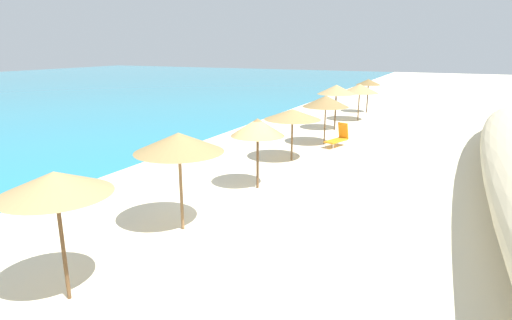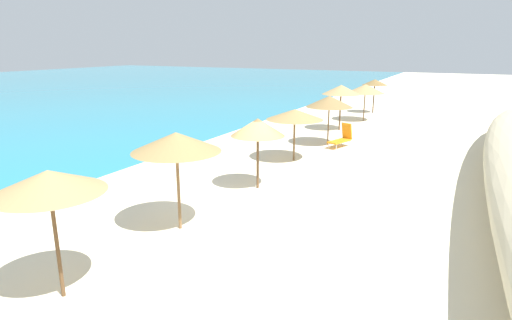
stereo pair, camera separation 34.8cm
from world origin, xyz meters
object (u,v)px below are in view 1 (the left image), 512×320
at_px(beach_umbrella_9, 360,88).
at_px(lounge_chair_0, 338,137).
at_px(beach_umbrella_3, 55,183).
at_px(beach_umbrella_8, 336,90).
at_px(beach_umbrella_4, 179,143).
at_px(beach_umbrella_7, 326,101).
at_px(beach_umbrella_10, 368,82).
at_px(beach_umbrella_6, 292,114).
at_px(beach_umbrella_5, 258,127).

xyz_separation_m(beach_umbrella_9, lounge_chair_0, (-8.57, -0.86, -1.77)).
bearing_deg(beach_umbrella_3, beach_umbrella_8, 0.05).
xyz_separation_m(beach_umbrella_3, beach_umbrella_9, (24.73, -0.53, -0.27)).
bearing_deg(lounge_chair_0, beach_umbrella_4, 101.46).
relative_size(beach_umbrella_3, beach_umbrella_8, 0.98).
bearing_deg(beach_umbrella_7, lounge_chair_0, -97.07).
bearing_deg(beach_umbrella_3, beach_umbrella_9, -1.23).
bearing_deg(beach_umbrella_9, beach_umbrella_10, 2.81).
height_order(beach_umbrella_3, lounge_chair_0, beach_umbrella_3).
bearing_deg(lounge_chair_0, beach_umbrella_3, 102.53).
xyz_separation_m(beach_umbrella_6, beach_umbrella_10, (16.27, -0.15, 0.26)).
height_order(beach_umbrella_3, beach_umbrella_6, beach_umbrella_3).
xyz_separation_m(beach_umbrella_4, beach_umbrella_10, (24.81, -0.23, -0.16)).
relative_size(beach_umbrella_3, beach_umbrella_10, 1.05).
distance_m(beach_umbrella_3, beach_umbrella_7, 16.26).
xyz_separation_m(beach_umbrella_3, beach_umbrella_7, (16.25, -0.60, -0.21)).
distance_m(beach_umbrella_5, beach_umbrella_8, 12.40).
distance_m(beach_umbrella_7, lounge_chair_0, 2.00).
distance_m(beach_umbrella_4, beach_umbrella_10, 24.81).
relative_size(beach_umbrella_3, beach_umbrella_9, 1.07).
relative_size(beach_umbrella_3, beach_umbrella_5, 1.06).
height_order(beach_umbrella_3, beach_umbrella_5, beach_umbrella_3).
height_order(beach_umbrella_6, lounge_chair_0, beach_umbrella_6).
bearing_deg(beach_umbrella_6, beach_umbrella_8, 1.44).
xyz_separation_m(beach_umbrella_4, lounge_chair_0, (12.23, -1.28, -2.07)).
bearing_deg(beach_umbrella_4, beach_umbrella_6, -0.53).
xyz_separation_m(beach_umbrella_4, beach_umbrella_8, (16.66, 0.13, -0.03)).
distance_m(beach_umbrella_5, beach_umbrella_7, 8.06).
distance_m(beach_umbrella_4, lounge_chair_0, 12.47).
bearing_deg(beach_umbrella_5, beach_umbrella_6, 3.78).
distance_m(beach_umbrella_9, beach_umbrella_10, 4.01).
bearing_deg(beach_umbrella_10, beach_umbrella_8, 177.53).
distance_m(beach_umbrella_3, beach_umbrella_9, 24.73).
xyz_separation_m(beach_umbrella_10, lounge_chair_0, (-12.58, -1.05, -1.91)).
bearing_deg(beach_umbrella_9, beach_umbrella_5, 179.79).
distance_m(beach_umbrella_8, lounge_chair_0, 5.07).
relative_size(beach_umbrella_5, beach_umbrella_8, 0.93).
relative_size(beach_umbrella_3, beach_umbrella_6, 1.08).
bearing_deg(beach_umbrella_6, beach_umbrella_9, -1.60).
distance_m(beach_umbrella_4, beach_umbrella_7, 12.34).
bearing_deg(beach_umbrella_10, beach_umbrella_7, -178.78).
distance_m(beach_umbrella_7, beach_umbrella_10, 12.48).
height_order(beach_umbrella_3, beach_umbrella_8, beach_umbrella_8).
relative_size(beach_umbrella_4, beach_umbrella_6, 1.10).
bearing_deg(beach_umbrella_10, beach_umbrella_9, -177.19).
bearing_deg(beach_umbrella_8, beach_umbrella_4, -179.57).
xyz_separation_m(beach_umbrella_4, beach_umbrella_7, (12.33, -0.49, -0.23)).
xyz_separation_m(beach_umbrella_3, lounge_chair_0, (16.15, -1.39, -2.04)).
height_order(beach_umbrella_4, beach_umbrella_5, beach_umbrella_4).
bearing_deg(beach_umbrella_7, beach_umbrella_8, 8.11).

